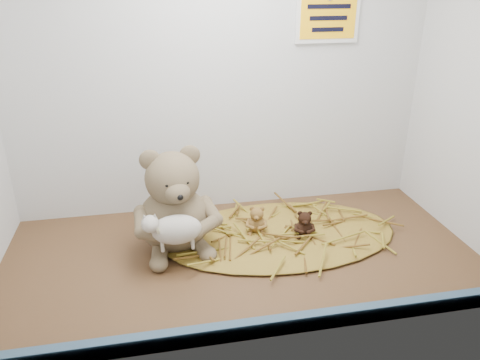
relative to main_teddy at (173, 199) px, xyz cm
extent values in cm
cube|color=#462918|center=(16.27, -7.86, -13.78)|extent=(120.00, 60.00, 0.40)
cube|color=silver|center=(16.27, 22.14, 31.22)|extent=(120.00, 0.40, 90.00)
cube|color=#3C5D73|center=(16.27, -36.66, -11.98)|extent=(119.28, 2.20, 3.60)
ellipsoid|color=brown|center=(28.43, -0.26, -13.15)|extent=(64.90, 37.69, 1.26)
cube|color=#FFB00D|center=(46.27, 21.54, 41.22)|extent=(16.00, 1.20, 11.00)
camera|label=1|loc=(-3.79, -107.65, 52.38)|focal=35.00mm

